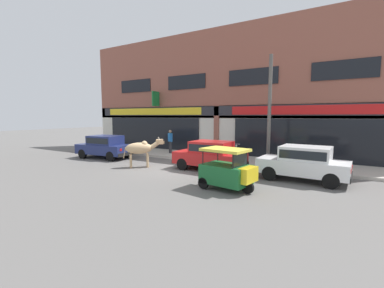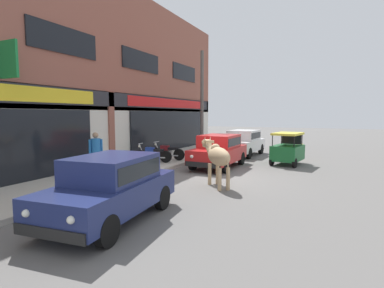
{
  "view_description": "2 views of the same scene",
  "coord_description": "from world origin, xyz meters",
  "px_view_note": "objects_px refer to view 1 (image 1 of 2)",
  "views": [
    {
      "loc": [
        7.6,
        -10.73,
        2.72
      ],
      "look_at": [
        0.55,
        1.0,
        1.21
      ],
      "focal_mm": 24.0,
      "sensor_mm": 36.0,
      "label": 1
    },
    {
      "loc": [
        -10.7,
        -4.1,
        2.38
      ],
      "look_at": [
        -0.13,
        1.0,
        1.21
      ],
      "focal_mm": 28.0,
      "sensor_mm": 36.0,
      "label": 2
    }
  ],
  "objects_px": {
    "car_1": "(303,162)",
    "car_2": "(210,154)",
    "auto_rickshaw": "(228,172)",
    "car_0": "(105,146)",
    "motorcycle_0": "(219,151)",
    "motorcycle_1": "(233,153)",
    "cow": "(141,148)",
    "utility_pole": "(269,111)",
    "pedestrian": "(170,139)"
  },
  "relations": [
    {
      "from": "car_1",
      "to": "car_2",
      "type": "bearing_deg",
      "value": -178.67
    },
    {
      "from": "auto_rickshaw",
      "to": "car_0",
      "type": "bearing_deg",
      "value": 165.56
    },
    {
      "from": "auto_rickshaw",
      "to": "motorcycle_0",
      "type": "relative_size",
      "value": 1.17
    },
    {
      "from": "motorcycle_1",
      "to": "car_2",
      "type": "bearing_deg",
      "value": -92.01
    },
    {
      "from": "car_2",
      "to": "cow",
      "type": "bearing_deg",
      "value": -160.05
    },
    {
      "from": "car_2",
      "to": "utility_pole",
      "type": "distance_m",
      "value": 3.71
    },
    {
      "from": "pedestrian",
      "to": "motorcycle_1",
      "type": "bearing_deg",
      "value": -2.21
    },
    {
      "from": "car_0",
      "to": "car_1",
      "type": "xyz_separation_m",
      "value": [
        11.74,
        0.35,
        0.0
      ]
    },
    {
      "from": "cow",
      "to": "car_2",
      "type": "distance_m",
      "value": 3.68
    },
    {
      "from": "car_2",
      "to": "utility_pole",
      "type": "bearing_deg",
      "value": 38.44
    },
    {
      "from": "car_2",
      "to": "motorcycle_0",
      "type": "height_order",
      "value": "car_2"
    },
    {
      "from": "motorcycle_0",
      "to": "car_2",
      "type": "bearing_deg",
      "value": -73.57
    },
    {
      "from": "car_1",
      "to": "motorcycle_0",
      "type": "bearing_deg",
      "value": 151.13
    },
    {
      "from": "car_1",
      "to": "motorcycle_0",
      "type": "distance_m",
      "value": 5.92
    },
    {
      "from": "car_0",
      "to": "car_2",
      "type": "distance_m",
      "value": 7.44
    },
    {
      "from": "cow",
      "to": "motorcycle_0",
      "type": "distance_m",
      "value": 4.96
    },
    {
      "from": "car_2",
      "to": "utility_pole",
      "type": "relative_size",
      "value": 0.65
    },
    {
      "from": "car_0",
      "to": "pedestrian",
      "type": "height_order",
      "value": "pedestrian"
    },
    {
      "from": "cow",
      "to": "car_2",
      "type": "bearing_deg",
      "value": 19.95
    },
    {
      "from": "auto_rickshaw",
      "to": "motorcycle_1",
      "type": "bearing_deg",
      "value": 110.24
    },
    {
      "from": "car_1",
      "to": "cow",
      "type": "bearing_deg",
      "value": -170.11
    },
    {
      "from": "cow",
      "to": "car_2",
      "type": "xyz_separation_m",
      "value": [
        3.45,
        1.25,
        -0.19
      ]
    },
    {
      "from": "cow",
      "to": "car_0",
      "type": "bearing_deg",
      "value": 165.85
    },
    {
      "from": "car_0",
      "to": "car_2",
      "type": "xyz_separation_m",
      "value": [
        7.44,
        0.25,
        0.0
      ]
    },
    {
      "from": "motorcycle_1",
      "to": "utility_pole",
      "type": "bearing_deg",
      "value": -20.45
    },
    {
      "from": "cow",
      "to": "pedestrian",
      "type": "xyz_separation_m",
      "value": [
        -1.11,
        4.17,
        0.13
      ]
    },
    {
      "from": "car_1",
      "to": "motorcycle_0",
      "type": "xyz_separation_m",
      "value": [
        -5.18,
        2.85,
        -0.28
      ]
    },
    {
      "from": "car_1",
      "to": "utility_pole",
      "type": "height_order",
      "value": "utility_pole"
    },
    {
      "from": "motorcycle_0",
      "to": "utility_pole",
      "type": "height_order",
      "value": "utility_pole"
    },
    {
      "from": "car_0",
      "to": "car_1",
      "type": "bearing_deg",
      "value": 1.7
    },
    {
      "from": "cow",
      "to": "motorcycle_1",
      "type": "relative_size",
      "value": 0.94
    },
    {
      "from": "cow",
      "to": "auto_rickshaw",
      "type": "height_order",
      "value": "cow"
    },
    {
      "from": "motorcycle_0",
      "to": "car_0",
      "type": "bearing_deg",
      "value": -154.0
    },
    {
      "from": "motorcycle_0",
      "to": "utility_pole",
      "type": "distance_m",
      "value": 4.19
    },
    {
      "from": "car_0",
      "to": "auto_rickshaw",
      "type": "bearing_deg",
      "value": -14.44
    },
    {
      "from": "auto_rickshaw",
      "to": "utility_pole",
      "type": "bearing_deg",
      "value": 86.59
    },
    {
      "from": "utility_pole",
      "to": "cow",
      "type": "bearing_deg",
      "value": -151.7
    },
    {
      "from": "car_2",
      "to": "motorcycle_0",
      "type": "bearing_deg",
      "value": 106.43
    },
    {
      "from": "motorcycle_1",
      "to": "utility_pole",
      "type": "distance_m",
      "value": 3.43
    },
    {
      "from": "car_2",
      "to": "pedestrian",
      "type": "relative_size",
      "value": 2.27
    },
    {
      "from": "cow",
      "to": "utility_pole",
      "type": "xyz_separation_m",
      "value": [
        5.83,
        3.14,
        1.94
      ]
    },
    {
      "from": "cow",
      "to": "car_0",
      "type": "xyz_separation_m",
      "value": [
        -3.99,
        1.01,
        -0.19
      ]
    },
    {
      "from": "auto_rickshaw",
      "to": "utility_pole",
      "type": "height_order",
      "value": "utility_pole"
    },
    {
      "from": "motorcycle_0",
      "to": "cow",
      "type": "bearing_deg",
      "value": -121.54
    },
    {
      "from": "cow",
      "to": "auto_rickshaw",
      "type": "relative_size",
      "value": 0.82
    },
    {
      "from": "utility_pole",
      "to": "car_2",
      "type": "bearing_deg",
      "value": -141.56
    },
    {
      "from": "auto_rickshaw",
      "to": "motorcycle_1",
      "type": "xyz_separation_m",
      "value": [
        -2.01,
        5.44,
        -0.13
      ]
    },
    {
      "from": "car_2",
      "to": "utility_pole",
      "type": "height_order",
      "value": "utility_pole"
    },
    {
      "from": "motorcycle_0",
      "to": "motorcycle_1",
      "type": "bearing_deg",
      "value": -12.74
    },
    {
      "from": "auto_rickshaw",
      "to": "motorcycle_0",
      "type": "height_order",
      "value": "auto_rickshaw"
    }
  ]
}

